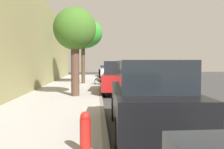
# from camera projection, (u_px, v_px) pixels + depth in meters

# --- Properties ---
(ground) EXTENTS (62.43, 62.43, 0.00)m
(ground) POSITION_uv_depth(u_px,v_px,m) (132.00, 93.00, 15.28)
(ground) COLOR #373737
(sidewalk) EXTENTS (4.13, 39.02, 0.13)m
(sidewalk) POSITION_uv_depth(u_px,v_px,m) (65.00, 92.00, 15.02)
(sidewalk) COLOR #A8A4A2
(sidewalk) RESTS_ON ground
(curb_edge) EXTENTS (0.16, 39.02, 0.13)m
(curb_edge) POSITION_uv_depth(u_px,v_px,m) (100.00, 92.00, 15.16)
(curb_edge) COLOR gray
(curb_edge) RESTS_ON ground
(lane_stripe_centre) EXTENTS (0.14, 40.00, 0.01)m
(lane_stripe_centre) POSITION_uv_depth(u_px,v_px,m) (183.00, 93.00, 14.99)
(lane_stripe_centre) COLOR white
(lane_stripe_centre) RESTS_ON ground
(lane_stripe_bike_edge) EXTENTS (0.12, 39.02, 0.01)m
(lane_stripe_bike_edge) POSITION_uv_depth(u_px,v_px,m) (124.00, 93.00, 15.25)
(lane_stripe_bike_edge) COLOR white
(lane_stripe_bike_edge) RESTS_ON ground
(building_facade) EXTENTS (0.50, 39.02, 6.69)m
(building_facade) POSITION_uv_depth(u_px,v_px,m) (26.00, 39.00, 14.71)
(building_facade) COLOR #968E5C
(building_facade) RESTS_ON ground
(parked_sedan_silver_nearest) EXTENTS (2.00, 4.48, 1.52)m
(parked_sedan_silver_nearest) POSITION_uv_depth(u_px,v_px,m) (107.00, 71.00, 30.57)
(parked_sedan_silver_nearest) COLOR #B7BABF
(parked_sedan_silver_nearest) RESTS_ON ground
(parked_sedan_green_second) EXTENTS (1.84, 4.40, 1.52)m
(parked_sedan_green_second) POSITION_uv_depth(u_px,v_px,m) (110.00, 74.00, 23.81)
(parked_sedan_green_second) COLOR #1E512D
(parked_sedan_green_second) RESTS_ON ground
(parked_suv_red_mid) EXTENTS (2.21, 4.82, 1.99)m
(parked_suv_red_mid) POSITION_uv_depth(u_px,v_px,m) (118.00, 77.00, 15.05)
(parked_suv_red_mid) COLOR maroon
(parked_suv_red_mid) RESTS_ON ground
(parked_suv_black_far) EXTENTS (2.12, 4.78, 1.99)m
(parked_suv_black_far) POSITION_uv_depth(u_px,v_px,m) (149.00, 96.00, 6.66)
(parked_suv_black_far) COLOR black
(parked_suv_black_far) RESTS_ON ground
(bicycle_at_curb) EXTENTS (1.73, 0.58, 0.79)m
(bicycle_at_curb) POSITION_uv_depth(u_px,v_px,m) (105.00, 82.00, 19.03)
(bicycle_at_curb) COLOR black
(bicycle_at_curb) RESTS_ON ground
(cyclist_with_backpack) EXTENTS (0.52, 0.56, 1.69)m
(cyclist_with_backpack) POSITION_uv_depth(u_px,v_px,m) (102.00, 73.00, 19.45)
(cyclist_with_backpack) COLOR #C6B284
(cyclist_with_backpack) RESTS_ON ground
(street_tree_near_cyclist) EXTENTS (3.29, 3.29, 5.51)m
(street_tree_near_cyclist) POSITION_uv_depth(u_px,v_px,m) (83.00, 34.00, 20.58)
(street_tree_near_cyclist) COLOR #4C3825
(street_tree_near_cyclist) RESTS_ON sidewalk
(street_tree_mid_block) EXTENTS (2.26, 2.26, 4.71)m
(street_tree_mid_block) POSITION_uv_depth(u_px,v_px,m) (75.00, 30.00, 12.92)
(street_tree_mid_block) COLOR #50362B
(street_tree_mid_block) RESTS_ON sidewalk
(fire_hydrant) EXTENTS (0.22, 0.22, 0.84)m
(fire_hydrant) POSITION_uv_depth(u_px,v_px,m) (85.00, 132.00, 4.84)
(fire_hydrant) COLOR red
(fire_hydrant) RESTS_ON sidewalk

